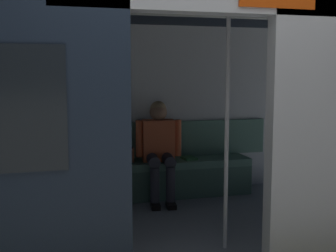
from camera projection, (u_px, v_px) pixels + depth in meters
The scene contains 7 objects.
train_car at pixel (152, 77), 4.05m from camera, with size 6.40×2.75×2.23m.
bench_seat at pixel (139, 171), 5.19m from camera, with size 2.81×0.44×0.46m.
person_seated at pixel (159, 144), 5.16m from camera, with size 0.55×0.70×1.19m.
handbag at pixel (122, 155), 5.17m from camera, with size 0.26×0.15×0.17m.
book at pixel (189, 158), 5.36m from camera, with size 0.15×0.22×0.03m, color #33723F.
grab_pole_door at pixel (126, 135), 3.33m from camera, with size 0.04×0.04×2.09m, color silver.
grab_pole_far at pixel (227, 130), 3.65m from camera, with size 0.04×0.04×2.09m, color silver.
Camera 1 is at (0.97, 2.76, 1.52)m, focal length 46.20 mm.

